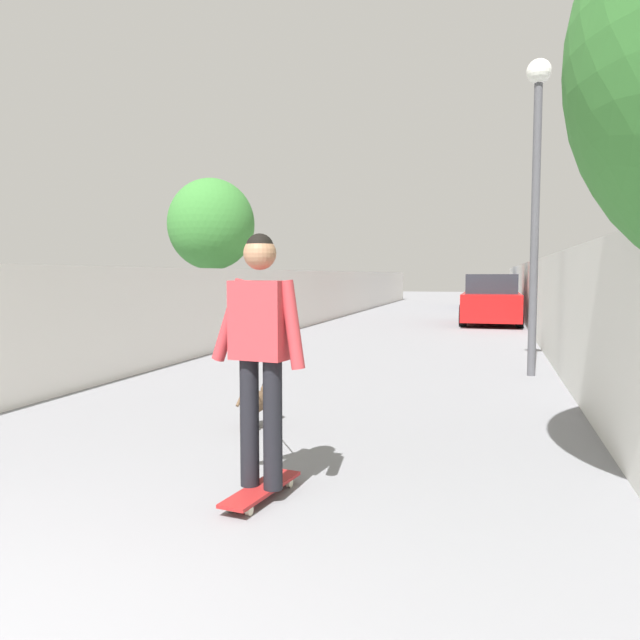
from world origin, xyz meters
The scene contains 10 objects.
ground_plane centered at (14.00, 0.00, 0.00)m, with size 80.00×80.00×0.00m, color gray.
wall_left centered at (12.00, 3.25, 0.82)m, with size 48.00×0.30×1.65m, color silver.
fence_right centered at (12.00, -3.25, 0.95)m, with size 48.00×0.30×1.89m, color silver.
tree_left_near centered at (13.00, 4.76, 2.78)m, with size 2.19×2.19×3.95m.
lamp_post centered at (8.47, -2.70, 3.16)m, with size 0.36×0.36×4.67m.
skateboard centered at (2.60, -0.62, 0.07)m, with size 0.82×0.32×0.08m.
person_skateboarder centered at (2.60, -0.62, 1.09)m, with size 0.27×0.72×1.72m.
dog centered at (4.38, 0.13, 0.27)m, with size 2.10×0.90×1.06m.
car_near centered at (18.38, -2.10, 0.71)m, with size 4.05×1.80×1.54m.
car_far centered at (28.29, -2.10, 0.71)m, with size 3.83×1.80×1.54m.
Camera 1 is at (-1.18, -2.10, 1.53)m, focal length 34.12 mm.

